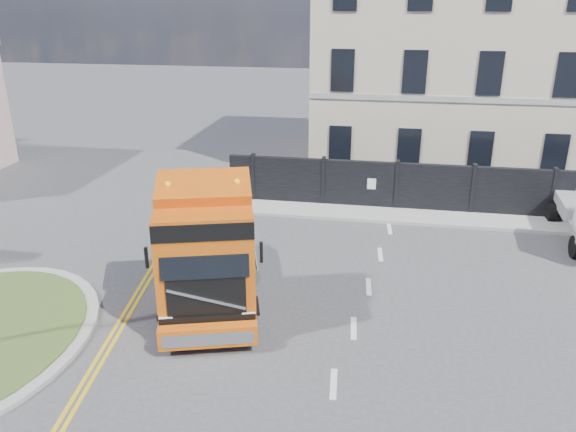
# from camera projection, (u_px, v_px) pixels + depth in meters

# --- Properties ---
(ground) EXTENTS (120.00, 120.00, 0.00)m
(ground) POSITION_uv_depth(u_px,v_px,m) (249.00, 310.00, 15.69)
(ground) COLOR #424244
(ground) RESTS_ON ground
(hoarding_fence) EXTENTS (18.80, 0.25, 2.00)m
(hoarding_fence) POSITION_uv_depth(u_px,v_px,m) (461.00, 190.00, 22.52)
(hoarding_fence) COLOR black
(hoarding_fence) RESTS_ON ground
(georgian_building) EXTENTS (12.30, 10.30, 12.80)m
(georgian_building) POSITION_uv_depth(u_px,v_px,m) (444.00, 51.00, 27.79)
(georgian_building) COLOR beige
(georgian_building) RESTS_ON ground
(pavement_far) EXTENTS (20.00, 1.60, 0.12)m
(pavement_far) POSITION_uv_depth(u_px,v_px,m) (446.00, 219.00, 22.12)
(pavement_far) COLOR #979792
(pavement_far) RESTS_ON ground
(truck) EXTENTS (4.09, 6.79, 3.82)m
(truck) POSITION_uv_depth(u_px,v_px,m) (207.00, 254.00, 15.12)
(truck) COLOR black
(truck) RESTS_ON ground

